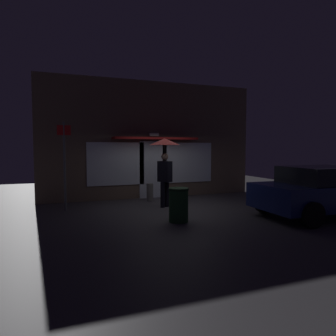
# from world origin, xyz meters

# --- Properties ---
(ground_plane) EXTENTS (18.00, 18.00, 0.00)m
(ground_plane) POSITION_xyz_m (0.00, 0.00, 0.00)
(ground_plane) COLOR #423F44
(building_facade) EXTENTS (8.50, 1.00, 4.50)m
(building_facade) POSITION_xyz_m (0.00, 2.34, 2.22)
(building_facade) COLOR brown
(building_facade) RESTS_ON ground
(person_with_umbrella) EXTENTS (1.02, 1.02, 2.25)m
(person_with_umbrella) POSITION_xyz_m (-0.23, 0.25, 1.72)
(person_with_umbrella) COLOR black
(person_with_umbrella) RESTS_ON ground
(parked_car) EXTENTS (4.06, 2.11, 1.42)m
(parked_car) POSITION_xyz_m (3.62, -2.56, 0.73)
(parked_car) COLOR navy
(parked_car) RESTS_ON ground
(street_sign_post) EXTENTS (0.40, 0.07, 2.73)m
(street_sign_post) POSITION_xyz_m (-3.30, 0.79, 1.54)
(street_sign_post) COLOR #595B60
(street_sign_post) RESTS_ON ground
(sidewalk_bollard) EXTENTS (0.25, 0.25, 0.63)m
(sidewalk_bollard) POSITION_xyz_m (-0.33, 1.56, 0.32)
(sidewalk_bollard) COLOR slate
(sidewalk_bollard) RESTS_ON ground
(trash_bin) EXTENTS (0.53, 0.53, 0.90)m
(trash_bin) POSITION_xyz_m (-0.56, -1.74, 0.45)
(trash_bin) COLOR #1E4C23
(trash_bin) RESTS_ON ground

